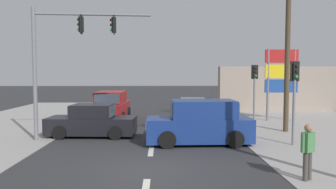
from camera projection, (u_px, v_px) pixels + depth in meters
The scene contains 14 objects.
ground_plane at pixel (148, 171), 10.25m from camera, with size 140.00×140.00×0.00m, color #303033.
lane_dash_mid at pixel (151, 149), 13.24m from camera, with size 0.20×2.40×0.01m, color silver.
lane_dash_far at pixel (154, 128), 18.23m from camera, with size 0.20×2.40×0.01m, color silver.
utility_pole_midground_right at pixel (288, 45), 16.83m from camera, with size 1.80×0.26×8.51m.
traffic_signal_mast at pixel (64, 49), 14.70m from camera, with size 5.28×0.56×6.00m.
pedestal_signal_right_kerb at pixel (294, 89), 13.72m from camera, with size 0.43×0.31×3.56m.
pedestal_signal_far_median at pixel (255, 84), 19.62m from camera, with size 0.44×0.31×3.56m.
shopping_plaza_sign at pixel (281, 75), 20.86m from camera, with size 2.10×0.16×4.60m.
shopfront_wall_far at pixel (293, 89), 26.30m from camera, with size 12.00×1.00×3.60m, color #A39384.
suv_kerbside_parked at pixel (200, 123), 14.21m from camera, with size 4.58×2.14×1.90m.
suv_oncoming_near at pixel (111, 107), 21.26m from camera, with size 2.15×4.58×1.90m.
sedan_oncoming_mid at pixel (92, 122), 15.88m from camera, with size 4.31×2.05×1.56m.
hatchback_crossing_left at pixel (193, 112), 19.95m from camera, with size 1.93×3.71×1.53m.
pedestrian_at_kerb at pixel (308, 149), 9.22m from camera, with size 0.48×0.38×1.63m.
Camera 1 is at (0.43, -10.08, 3.05)m, focal length 35.00 mm.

